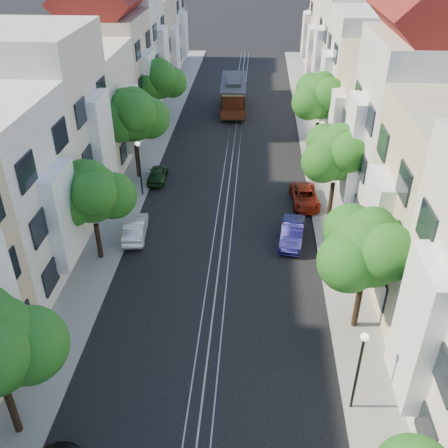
% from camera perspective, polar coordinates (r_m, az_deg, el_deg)
% --- Properties ---
extents(ground, '(200.00, 200.00, 0.00)m').
position_cam_1_polar(ground, '(42.09, 0.86, 6.90)').
color(ground, black).
rests_on(ground, ground).
extents(sidewalk_east, '(2.50, 80.00, 0.12)m').
position_cam_1_polar(sidewalk_east, '(42.37, 10.76, 6.59)').
color(sidewalk_east, gray).
rests_on(sidewalk_east, ground).
extents(sidewalk_west, '(2.50, 80.00, 0.12)m').
position_cam_1_polar(sidewalk_west, '(43.00, -8.91, 7.16)').
color(sidewalk_west, gray).
rests_on(sidewalk_west, ground).
extents(rail_left, '(0.06, 80.00, 0.02)m').
position_cam_1_polar(rail_left, '(42.12, 0.10, 6.94)').
color(rail_left, gray).
rests_on(rail_left, ground).
extents(rail_slot, '(0.06, 80.00, 0.02)m').
position_cam_1_polar(rail_slot, '(42.09, 0.86, 6.91)').
color(rail_slot, gray).
rests_on(rail_slot, ground).
extents(rail_right, '(0.06, 80.00, 0.02)m').
position_cam_1_polar(rail_right, '(42.07, 1.61, 6.89)').
color(rail_right, gray).
rests_on(rail_right, ground).
extents(lane_line, '(0.08, 80.00, 0.01)m').
position_cam_1_polar(lane_line, '(42.09, 0.86, 6.91)').
color(lane_line, tan).
rests_on(lane_line, ground).
extents(townhouses_east, '(7.75, 72.00, 12.00)m').
position_cam_1_polar(townhouses_east, '(41.29, 18.02, 12.60)').
color(townhouses_east, beige).
rests_on(townhouses_east, ground).
extents(townhouses_west, '(7.75, 72.00, 11.76)m').
position_cam_1_polar(townhouses_west, '(42.38, -15.79, 13.28)').
color(townhouses_west, silver).
rests_on(townhouses_west, ground).
extents(tree_e_b, '(4.93, 4.08, 6.68)m').
position_cam_1_polar(tree_e_b, '(23.73, 16.25, -2.87)').
color(tree_e_b, black).
rests_on(tree_e_b, ground).
extents(tree_e_c, '(4.84, 3.99, 6.52)m').
position_cam_1_polar(tree_e_c, '(33.28, 12.87, 7.75)').
color(tree_e_c, black).
rests_on(tree_e_c, ground).
extents(tree_e_d, '(5.01, 4.16, 6.85)m').
position_cam_1_polar(tree_e_d, '(43.40, 11.04, 14.01)').
color(tree_e_d, black).
rests_on(tree_e_d, ground).
extents(tree_w_b, '(4.72, 3.87, 6.27)m').
position_cam_1_polar(tree_w_b, '(28.98, -14.84, 3.27)').
color(tree_w_b, black).
rests_on(tree_w_b, ground).
extents(tree_w_c, '(5.13, 4.28, 7.09)m').
position_cam_1_polar(tree_w_c, '(38.39, -10.27, 12.06)').
color(tree_w_c, black).
rests_on(tree_w_c, ground).
extents(tree_w_d, '(4.84, 3.99, 6.52)m').
position_cam_1_polar(tree_w_d, '(48.77, -7.33, 15.96)').
color(tree_w_d, black).
rests_on(tree_w_d, ground).
extents(lamp_east, '(0.32, 0.32, 4.16)m').
position_cam_1_polar(lamp_east, '(21.01, 15.27, -14.84)').
color(lamp_east, black).
rests_on(lamp_east, ground).
extents(lamp_west, '(0.32, 0.32, 4.16)m').
position_cam_1_polar(lamp_west, '(36.34, -9.66, 7.17)').
color(lamp_west, black).
rests_on(lamp_west, ground).
extents(cable_car, '(2.81, 8.30, 3.16)m').
position_cam_1_polar(cable_car, '(53.99, 1.10, 14.74)').
color(cable_car, black).
rests_on(cable_car, ground).
extents(parked_car_e_mid, '(1.85, 4.03, 1.28)m').
position_cam_1_polar(parked_car_e_mid, '(31.80, 7.81, -1.04)').
color(parked_car_e_mid, '#0E0C40').
rests_on(parked_car_e_mid, ground).
extents(parked_car_e_far, '(2.11, 4.13, 1.12)m').
position_cam_1_polar(parked_car_e_far, '(36.23, 9.21, 3.08)').
color(parked_car_e_far, maroon).
rests_on(parked_car_e_far, ground).
extents(parked_car_w_mid, '(1.69, 3.87, 1.24)m').
position_cam_1_polar(parked_car_w_mid, '(32.54, -10.11, -0.47)').
color(parked_car_w_mid, silver).
rests_on(parked_car_w_mid, ground).
extents(parked_car_w_far, '(1.46, 3.40, 1.14)m').
position_cam_1_polar(parked_car_w_far, '(39.36, -7.62, 5.68)').
color(parked_car_w_far, black).
rests_on(parked_car_w_far, ground).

